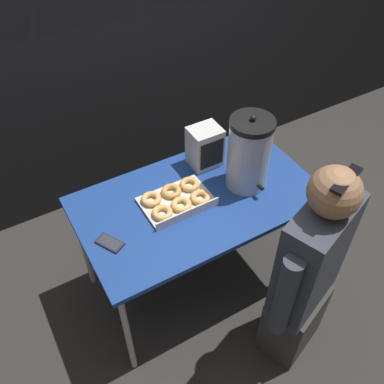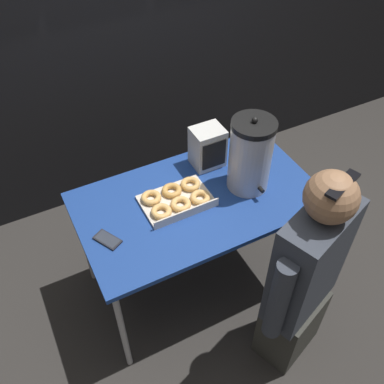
% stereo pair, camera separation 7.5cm
% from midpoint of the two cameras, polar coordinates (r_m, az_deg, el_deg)
% --- Properties ---
extents(ground_plane, '(12.00, 12.00, 0.00)m').
position_cam_midpoint_polar(ground_plane, '(2.79, -0.20, -11.42)').
color(ground_plane, '#2D2B28').
extents(back_wall, '(6.00, 0.11, 2.66)m').
position_cam_midpoint_polar(back_wall, '(2.72, -12.64, 22.75)').
color(back_wall, black).
rests_on(back_wall, ground).
extents(folding_table, '(1.25, 0.72, 0.73)m').
position_cam_midpoint_polar(folding_table, '(2.25, -0.24, -1.74)').
color(folding_table, navy).
rests_on(folding_table, ground).
extents(donut_box, '(0.36, 0.26, 0.05)m').
position_cam_midpoint_polar(donut_box, '(2.18, -3.05, -1.06)').
color(donut_box, beige).
rests_on(donut_box, folding_table).
extents(coffee_urn, '(0.22, 0.25, 0.43)m').
position_cam_midpoint_polar(coffee_urn, '(2.18, 6.62, 5.13)').
color(coffee_urn, '#B7B7BC').
rests_on(coffee_urn, folding_table).
extents(cell_phone, '(0.12, 0.15, 0.01)m').
position_cam_midpoint_polar(cell_phone, '(2.06, -11.96, -6.68)').
color(cell_phone, black).
rests_on(cell_phone, folding_table).
extents(space_heater, '(0.17, 0.15, 0.23)m').
position_cam_midpoint_polar(space_heater, '(2.34, 0.81, 6.05)').
color(space_heater, silver).
rests_on(space_heater, folding_table).
extents(person_seated, '(0.52, 0.32, 1.27)m').
position_cam_midpoint_polar(person_seated, '(2.12, 14.09, -10.76)').
color(person_seated, '#33332D').
rests_on(person_seated, ground).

